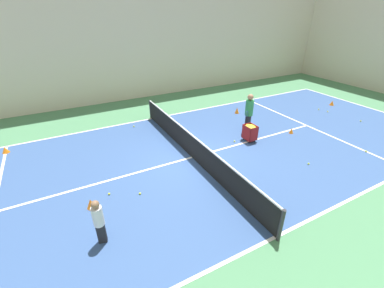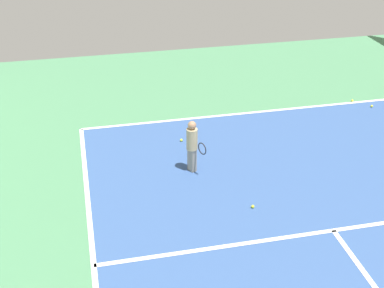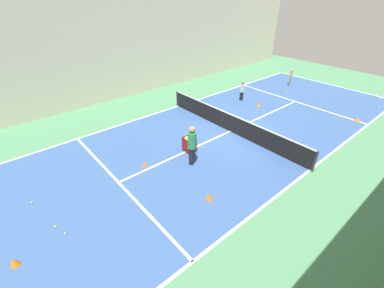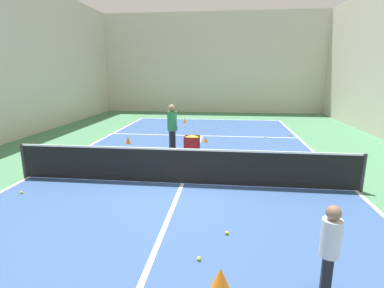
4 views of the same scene
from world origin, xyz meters
The scene contains 7 objects.
line_baseline_near centered at (0.00, -12.06, 0.01)m, with size 9.20×0.10×0.00m, color white.
line_service_near centered at (0.00, -6.63, 0.01)m, with size 9.20×0.10×0.00m, color white.
player_near_baseline centered at (2.18, -9.41, 0.72)m, with size 0.41×0.56×1.25m.
tennis_ball_2 centered at (2.15, -10.83, 0.04)m, with size 0.07×0.07×0.07m, color yellow.
tennis_ball_9 centered at (-3.24, -12.14, 0.04)m, with size 0.07×0.07×0.07m, color yellow.
tennis_ball_10 centered at (1.29, -7.69, 0.04)m, with size 0.07×0.07×0.07m, color yellow.
tennis_ball_12 centered at (-3.60, -11.66, 0.04)m, with size 0.07×0.07×0.07m, color yellow.
Camera 2 is at (4.48, 0.83, 6.45)m, focal length 50.00 mm.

